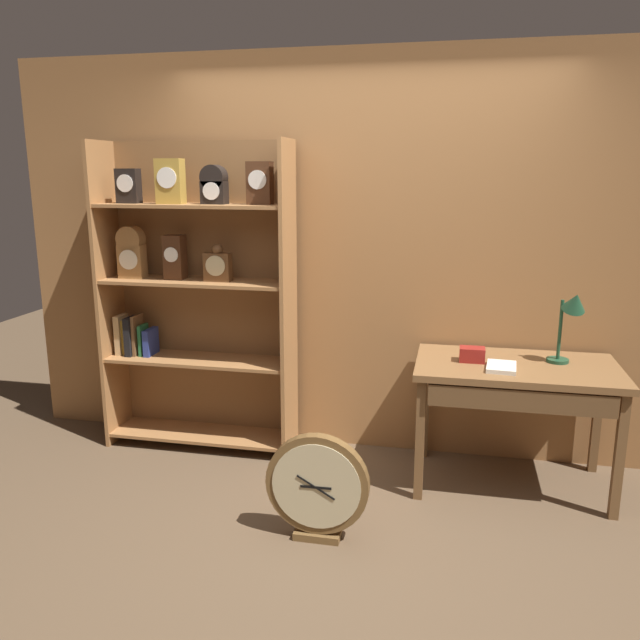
{
  "coord_description": "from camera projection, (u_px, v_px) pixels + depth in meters",
  "views": [
    {
      "loc": [
        0.58,
        -2.77,
        1.84
      ],
      "look_at": [
        -0.18,
        0.76,
        1.01
      ],
      "focal_mm": 35.85,
      "sensor_mm": 36.0,
      "label": 1
    }
  ],
  "objects": [
    {
      "name": "round_clock_large",
      "position": [
        317.0,
        487.0,
        3.23
      ],
      "size": [
        0.53,
        0.11,
        0.57
      ],
      "color": "brown",
      "rests_on": "ground"
    },
    {
      "name": "desk_lamp",
      "position": [
        572.0,
        313.0,
        3.63
      ],
      "size": [
        0.2,
        0.21,
        0.45
      ],
      "color": "#1E472D",
      "rests_on": "workbench"
    },
    {
      "name": "back_wood_panel",
      "position": [
        365.0,
        258.0,
        4.16
      ],
      "size": [
        4.8,
        0.05,
        2.6
      ],
      "primitive_type": "cube",
      "color": "#9E6B3D",
      "rests_on": "ground"
    },
    {
      "name": "open_repair_manual",
      "position": [
        501.0,
        367.0,
        3.61
      ],
      "size": [
        0.18,
        0.23,
        0.02
      ],
      "primitive_type": "cube",
      "rotation": [
        0.0,
        0.0,
        -0.08
      ],
      "color": "silver",
      "rests_on": "workbench"
    },
    {
      "name": "ground_plane",
      "position": [
        323.0,
        552.0,
        3.18
      ],
      "size": [
        10.0,
        10.0,
        0.0
      ],
      "primitive_type": "plane",
      "color": "brown"
    },
    {
      "name": "bookshelf",
      "position": [
        193.0,
        290.0,
        4.23
      ],
      "size": [
        1.28,
        0.35,
        2.05
      ],
      "color": "#9E6B3D",
      "rests_on": "ground"
    },
    {
      "name": "workbench",
      "position": [
        516.0,
        380.0,
        3.7
      ],
      "size": [
        1.16,
        0.68,
        0.76
      ],
      "color": "brown",
      "rests_on": "ground"
    },
    {
      "name": "toolbox_small",
      "position": [
        472.0,
        354.0,
        3.75
      ],
      "size": [
        0.15,
        0.1,
        0.08
      ],
      "primitive_type": "cube",
      "color": "maroon",
      "rests_on": "workbench"
    }
  ]
}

